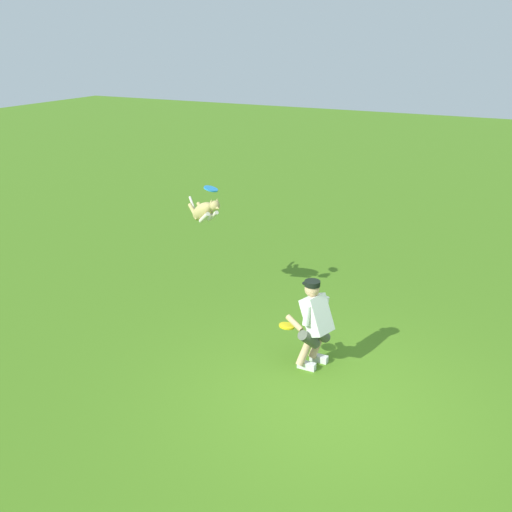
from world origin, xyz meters
The scene contains 5 objects.
ground_plane centered at (0.00, 0.00, 0.00)m, with size 60.00×60.00×0.00m, color #487A1D.
person centered at (0.59, -0.81, 0.70)m, with size 0.67×0.66×1.29m.
dog centered at (3.12, -2.05, 1.64)m, with size 0.96×0.63×0.60m.
frisbee_flying centered at (2.89, -1.92, 2.09)m, with size 0.24×0.24×0.02m, color #278EDE.
frisbee_held centered at (0.95, -0.67, 0.61)m, with size 0.22×0.22×0.02m, color yellow.
Camera 1 is at (-2.02, 6.19, 4.48)m, focal length 41.58 mm.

